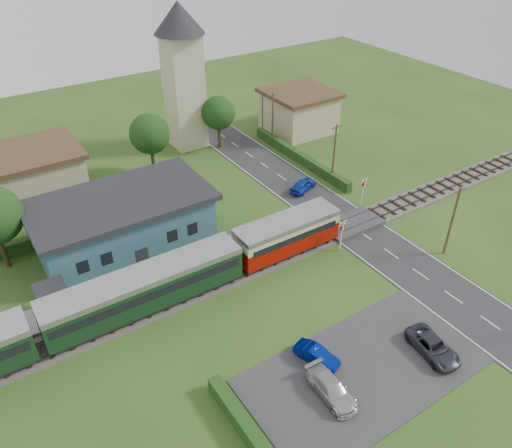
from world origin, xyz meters
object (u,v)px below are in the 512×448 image
train (106,304)px  house_west (31,174)px  station_building (123,223)px  car_park_dark (433,347)px  crossing_signal_far (364,188)px  house_east (299,110)px  crossing_signal_near (342,231)px  car_park_blue (317,355)px  pedestrian_far (96,292)px  pedestrian_near (212,248)px  car_on_road (303,185)px  car_park_silver (331,389)px  church_tower (182,66)px  equipment_hut (53,300)px

train → house_west: size_ratio=4.00×
station_building → car_park_dark: size_ratio=3.64×
crossing_signal_far → station_building: bearing=164.4°
house_east → crossing_signal_near: house_east is taller
car_park_blue → car_park_dark: (7.49, -4.02, 0.05)m
car_park_dark → pedestrian_far: 26.14m
crossing_signal_near → pedestrian_near: size_ratio=1.72×
car_on_road → pedestrian_near: bearing=89.3°
pedestrian_near → pedestrian_far: size_ratio=1.14×
train → pedestrian_far: size_ratio=25.78×
car_park_silver → car_park_dark: 8.61m
church_tower → house_west: church_tower is taller
station_building → pedestrian_far: 7.97m
equipment_hut → pedestrian_near: 13.69m
equipment_hut → car_park_blue: (14.28, -14.70, -1.11)m
station_building → car_park_blue: (6.28, -20.49, -2.05)m
train → car_park_silver: size_ratio=10.08×
car_park_blue → car_park_dark: size_ratio=0.77×
car_park_blue → pedestrian_near: size_ratio=1.78×
church_tower → car_on_road: size_ratio=4.68×
train → car_park_silver: train is taller
car_park_blue → car_park_dark: bearing=-47.0°
house_east → equipment_hut: bearing=-153.7°
equipment_hut → car_park_dark: 28.73m
pedestrian_near → station_building: bearing=-52.9°
pedestrian_near → car_park_dark: bearing=108.7°
church_tower → pedestrian_far: (-19.84, -23.18, -8.94)m
car_park_blue → pedestrian_near: pedestrian_near is taller
church_tower → crossing_signal_far: church_tower is taller
station_building → pedestrian_far: bearing=-128.1°
car_park_dark → house_east: bearing=74.5°
station_building → car_park_silver: bearing=-77.3°
house_east → house_west: bearing=178.4°
church_tower → car_park_blue: church_tower is taller
equipment_hut → crossing_signal_near: size_ratio=0.78×
car_on_road → pedestrian_far: 25.71m
train → car_park_silver: (10.07, -14.31, -1.48)m
crossing_signal_far → pedestrian_far: (-28.44, 0.43, -0.85)m
house_east → car_park_silver: size_ratio=2.05×
train → house_east: bearing=32.3°
house_east → crossing_signal_near: (-13.60, -24.41, -0.66)m
car_park_blue → pedestrian_far: 18.14m
station_building → car_park_blue: bearing=-73.0°
church_tower → house_west: (-20.00, -3.00, -7.43)m
crossing_signal_near → car_park_dark: (-2.63, -13.12, -1.45)m
car_park_blue → train: bearing=115.2°
crossing_signal_near → house_west: bearing=130.1°
car_park_silver → pedestrian_near: 17.08m
car_on_road → house_east: bearing=-56.7°
car_on_road → pedestrian_near: (-14.59, -5.51, 0.71)m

